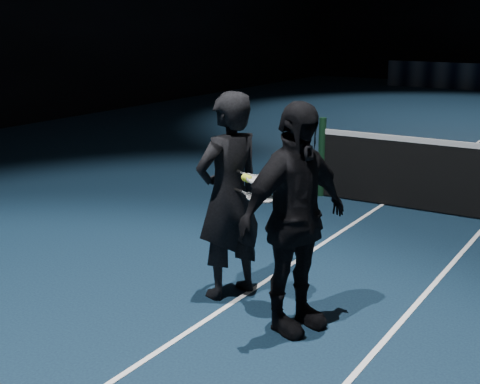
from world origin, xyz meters
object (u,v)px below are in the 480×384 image
(player_a, at_px, (229,196))
(tennis_balls, at_px, (247,176))
(racket_upper, at_px, (262,181))
(player_b, at_px, (294,219))
(racket_lower, at_px, (262,198))

(player_a, height_order, tennis_balls, player_a)
(racket_upper, bearing_deg, tennis_balls, -170.43)
(player_b, distance_m, racket_upper, 0.50)
(racket_upper, relative_size, tennis_balls, 5.67)
(player_b, bearing_deg, racket_upper, 82.79)
(racket_upper, height_order, tennis_balls, tennis_balls)
(player_a, xyz_separation_m, racket_lower, (0.42, -0.16, 0.08))
(racket_upper, bearing_deg, racket_lower, -42.66)
(player_a, bearing_deg, tennis_balls, 90.04)
(racket_lower, bearing_deg, racket_upper, 141.34)
(player_b, bearing_deg, racket_lower, 87.87)
(racket_lower, xyz_separation_m, racket_upper, (-0.03, 0.06, 0.13))
(player_a, xyz_separation_m, tennis_balls, (0.24, -0.08, 0.23))
(player_b, height_order, racket_lower, player_b)
(racket_lower, bearing_deg, tennis_balls, 178.53)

